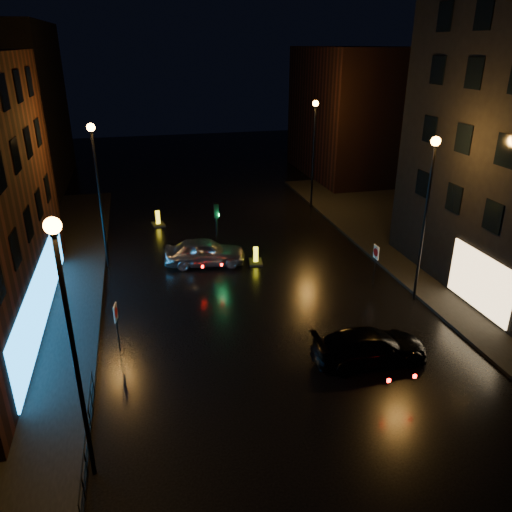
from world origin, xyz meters
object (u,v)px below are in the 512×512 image
(dark_sedan, at_px, (370,347))
(road_sign_left, at_px, (116,317))
(road_sign_right, at_px, (376,256))
(traffic_signal, at_px, (217,249))
(bollard_far, at_px, (158,222))
(bollard_near, at_px, (256,259))
(silver_hatchback, at_px, (205,252))

(dark_sedan, bearing_deg, road_sign_left, 73.28)
(road_sign_left, height_order, road_sign_right, road_sign_right)
(traffic_signal, height_order, bollard_far, traffic_signal)
(bollard_near, distance_m, road_sign_right, 7.28)
(traffic_signal, height_order, road_sign_right, traffic_signal)
(dark_sedan, relative_size, road_sign_right, 2.12)
(traffic_signal, xyz_separation_m, silver_hatchback, (-0.94, -1.04, 0.31))
(road_sign_left, xyz_separation_m, road_sign_right, (13.56, 3.35, 0.04))
(traffic_signal, bearing_deg, road_sign_left, -122.34)
(traffic_signal, xyz_separation_m, dark_sedan, (4.27, -12.55, 0.20))
(traffic_signal, relative_size, dark_sedan, 0.71)
(bollard_far, xyz_separation_m, road_sign_right, (10.95, -12.71, 1.48))
(bollard_near, distance_m, road_sign_left, 11.17)
(silver_hatchback, relative_size, dark_sedan, 0.98)
(traffic_signal, xyz_separation_m, road_sign_right, (7.70, -5.92, 1.22))
(bollard_far, relative_size, road_sign_left, 0.60)
(silver_hatchback, height_order, road_sign_left, road_sign_left)
(bollard_near, relative_size, road_sign_right, 0.56)
(silver_hatchback, relative_size, bollard_far, 3.52)
(traffic_signal, bearing_deg, dark_sedan, -71.18)
(bollard_near, bearing_deg, traffic_signal, 152.58)
(traffic_signal, bearing_deg, silver_hatchback, -132.10)
(bollard_near, relative_size, road_sign_left, 0.57)
(road_sign_right, bearing_deg, bollard_near, -38.81)
(bollard_near, height_order, road_sign_left, road_sign_left)
(road_sign_left, bearing_deg, traffic_signal, 67.99)
(bollard_near, bearing_deg, silver_hatchback, 179.60)
(dark_sedan, height_order, bollard_far, dark_sedan)
(silver_hatchback, height_order, dark_sedan, silver_hatchback)
(road_sign_right, bearing_deg, road_sign_left, 12.97)
(traffic_signal, distance_m, bollard_near, 2.60)
(traffic_signal, distance_m, dark_sedan, 13.26)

